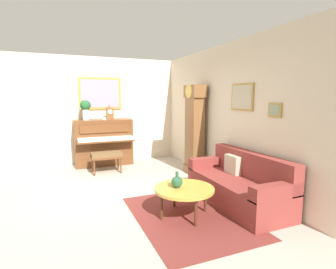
% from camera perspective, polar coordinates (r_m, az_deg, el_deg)
% --- Properties ---
extents(ground_plane, '(6.40, 6.00, 0.10)m').
position_cam_1_polar(ground_plane, '(5.06, -12.96, -12.96)').
color(ground_plane, '#B2A899').
extents(wall_left, '(0.13, 4.90, 2.80)m').
position_cam_1_polar(wall_left, '(7.32, -16.67, 5.03)').
color(wall_left, beige).
rests_on(wall_left, ground_plane).
extents(wall_back, '(5.30, 0.13, 2.80)m').
position_cam_1_polar(wall_back, '(5.64, 11.43, 4.36)').
color(wall_back, beige).
rests_on(wall_back, ground_plane).
extents(area_rug, '(2.10, 1.50, 0.01)m').
position_cam_1_polar(area_rug, '(4.09, 4.48, -17.14)').
color(area_rug, maroon).
rests_on(area_rug, ground_plane).
extents(piano, '(0.87, 1.44, 1.18)m').
position_cam_1_polar(piano, '(7.08, -13.74, -1.56)').
color(piano, brown).
rests_on(piano, ground_plane).
extents(piano_bench, '(0.42, 0.70, 0.48)m').
position_cam_1_polar(piano_bench, '(6.31, -13.15, -4.46)').
color(piano_bench, brown).
rests_on(piano_bench, ground_plane).
extents(grandfather_clock, '(0.52, 0.34, 2.03)m').
position_cam_1_polar(grandfather_clock, '(6.06, 5.72, 0.56)').
color(grandfather_clock, brown).
rests_on(grandfather_clock, ground_plane).
extents(couch, '(1.90, 0.80, 0.84)m').
position_cam_1_polar(couch, '(4.59, 15.03, -10.44)').
color(couch, maroon).
rests_on(couch, ground_plane).
extents(coffee_table, '(0.88, 0.88, 0.43)m').
position_cam_1_polar(coffee_table, '(3.96, 3.54, -11.78)').
color(coffee_table, gold).
rests_on(coffee_table, ground_plane).
extents(mantel_clock, '(0.13, 0.18, 0.38)m').
position_cam_1_polar(mantel_clock, '(7.03, -12.44, 4.62)').
color(mantel_clock, brown).
rests_on(mantel_clock, piano).
extents(flower_vase, '(0.26, 0.26, 0.58)m').
position_cam_1_polar(flower_vase, '(6.94, -17.39, 5.59)').
color(flower_vase, silver).
rests_on(flower_vase, piano).
extents(teacup, '(0.12, 0.12, 0.06)m').
position_cam_1_polar(teacup, '(6.94, -13.52, 3.32)').
color(teacup, white).
rests_on(teacup, piano).
extents(green_jug, '(0.17, 0.17, 0.24)m').
position_cam_1_polar(green_jug, '(3.92, 1.94, -10.17)').
color(green_jug, '#234C33').
rests_on(green_jug, coffee_table).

